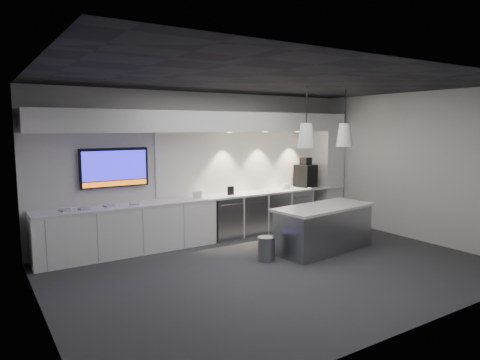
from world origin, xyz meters
TOP-DOWN VIEW (x-y plane):
  - floor at (0.00, 0.00)m, footprint 7.00×7.00m
  - ceiling at (0.00, 0.00)m, footprint 7.00×7.00m
  - wall_back at (0.00, 2.50)m, footprint 7.00×0.00m
  - wall_front at (0.00, -2.50)m, footprint 7.00×0.00m
  - wall_left at (-3.50, 0.00)m, footprint 0.00×7.00m
  - wall_right at (3.50, 0.00)m, footprint 0.00×7.00m
  - back_counter at (0.00, 2.17)m, footprint 6.80×0.65m
  - left_base_cabinets at (-1.75, 2.17)m, footprint 3.30×0.63m
  - fridge_unit_a at (0.25, 2.17)m, footprint 0.60×0.61m
  - fridge_unit_b at (0.88, 2.17)m, footprint 0.60×0.61m
  - fridge_unit_c at (1.51, 2.17)m, footprint 0.60×0.61m
  - fridge_unit_d at (2.14, 2.17)m, footprint 0.60×0.61m
  - backsplash at (1.20, 2.48)m, footprint 4.60×0.03m
  - soffit at (0.00, 2.20)m, footprint 6.90×0.60m
  - column at (3.20, 2.20)m, footprint 0.55×0.55m
  - wall_tv at (-1.90, 2.45)m, footprint 1.25×0.07m
  - island at (1.35, 0.37)m, footprint 2.08×1.07m
  - bin at (0.09, 0.46)m, footprint 0.36×0.36m
  - coffee_machine at (2.50, 2.20)m, footprint 0.44×0.59m
  - sign_black at (0.38, 2.11)m, footprint 0.14×0.06m
  - sign_white at (-0.39, 2.11)m, footprint 0.18×0.07m
  - cup_cluster at (1.86, 2.15)m, footprint 0.16×0.16m
  - tray_a at (-2.84, 2.16)m, footprint 0.20×0.20m
  - tray_b at (-2.54, 2.14)m, footprint 0.18×0.18m
  - tray_c at (-2.11, 2.17)m, footprint 0.19×0.19m
  - tray_d at (-1.66, 2.12)m, footprint 0.19×0.19m
  - pendant_left at (0.88, 0.37)m, footprint 0.30×0.30m
  - pendant_right at (1.83, 0.37)m, footprint 0.30×0.30m

SIDE VIEW (x-z plane):
  - floor at x=0.00m, z-range 0.00..0.00m
  - bin at x=0.09m, z-range 0.00..0.42m
  - fridge_unit_a at x=0.25m, z-range 0.00..0.85m
  - fridge_unit_b at x=0.88m, z-range 0.00..0.85m
  - fridge_unit_c at x=1.51m, z-range 0.00..0.85m
  - fridge_unit_d at x=2.14m, z-range 0.00..0.85m
  - island at x=1.35m, z-range 0.00..0.85m
  - left_base_cabinets at x=-1.75m, z-range 0.00..0.86m
  - back_counter at x=0.00m, z-range 0.86..0.90m
  - tray_a at x=-2.84m, z-range 0.90..0.92m
  - tray_b at x=-2.54m, z-range 0.90..0.92m
  - tray_c at x=-2.11m, z-range 0.90..0.92m
  - tray_d at x=-1.66m, z-range 0.90..0.92m
  - cup_cluster at x=1.86m, z-range 0.90..1.04m
  - sign_white at x=-0.39m, z-range 0.90..1.04m
  - sign_black at x=0.38m, z-range 0.90..1.08m
  - coffee_machine at x=2.50m, z-range 0.84..1.53m
  - column at x=3.20m, z-range 0.00..2.60m
  - wall_back at x=0.00m, z-range -2.00..5.00m
  - wall_front at x=0.00m, z-range -2.00..5.00m
  - wall_left at x=-3.50m, z-range -2.00..5.00m
  - wall_right at x=3.50m, z-range -2.00..5.00m
  - backsplash at x=1.20m, z-range 0.90..2.20m
  - wall_tv at x=-1.90m, z-range 1.20..1.92m
  - pendant_left at x=0.88m, z-range 1.59..2.72m
  - pendant_right at x=1.83m, z-range 1.59..2.72m
  - soffit at x=0.00m, z-range 2.20..2.60m
  - ceiling at x=0.00m, z-range 3.00..3.00m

